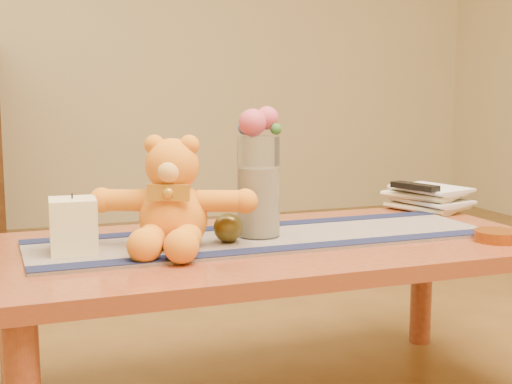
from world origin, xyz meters
name	(u,v)px	position (x,y,z in m)	size (l,w,h in m)	color
coffee_table_top	(274,249)	(0.00, 0.00, 0.43)	(1.40, 0.70, 0.04)	brown
table_leg_bl	(12,327)	(-0.64, 0.29, 0.21)	(0.07, 0.07, 0.41)	brown
table_leg_br	(422,282)	(0.64, 0.29, 0.21)	(0.07, 0.07, 0.41)	brown
persian_runner	(265,238)	(-0.02, 0.03, 0.45)	(1.20, 0.35, 0.01)	#201A4A
runner_border_near	(287,248)	(-0.02, -0.12, 0.46)	(1.20, 0.06, 0.00)	#13193B
runner_border_far	(246,226)	(-0.02, 0.17, 0.46)	(1.20, 0.06, 0.00)	#13193B
teddy_bear	(173,194)	(-0.26, 0.00, 0.59)	(0.38, 0.31, 0.26)	orange
pillar_candle	(73,226)	(-0.50, 0.02, 0.52)	(0.11, 0.11, 0.13)	#FDEFBA
candle_wick	(72,196)	(-0.50, 0.02, 0.59)	(0.00, 0.00, 0.01)	black
glass_vase	(258,187)	(-0.03, 0.04, 0.59)	(0.11, 0.11, 0.26)	silver
potpourri_fill	(258,201)	(-0.03, 0.04, 0.55)	(0.09, 0.09, 0.18)	beige
rose_left	(252,123)	(-0.05, 0.03, 0.75)	(0.07, 0.07, 0.07)	#C94760
rose_right	(267,118)	(0.00, 0.04, 0.76)	(0.06, 0.06, 0.06)	#C94760
blue_flower_back	(257,124)	(-0.02, 0.07, 0.75)	(0.04, 0.04, 0.04)	#465C99
blue_flower_side	(245,128)	(-0.06, 0.06, 0.74)	(0.04, 0.04, 0.04)	#465C99
leaf_sprig	(276,129)	(0.01, 0.02, 0.74)	(0.03, 0.03, 0.03)	#33662D
bronze_ball	(228,228)	(-0.13, -0.01, 0.49)	(0.07, 0.07, 0.07)	#50471A
book_bottom	(411,210)	(0.56, 0.23, 0.46)	(0.17, 0.22, 0.02)	beige
book_lower	(414,204)	(0.56, 0.23, 0.48)	(0.16, 0.22, 0.02)	beige
book_upper	(410,198)	(0.55, 0.23, 0.50)	(0.17, 0.22, 0.02)	beige
book_top	(413,192)	(0.56, 0.23, 0.52)	(0.16, 0.22, 0.02)	beige
tv_remote	(415,186)	(0.56, 0.22, 0.54)	(0.04, 0.16, 0.02)	black
amber_dish	(497,236)	(0.53, -0.20, 0.46)	(0.12, 0.12, 0.03)	#BF5914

